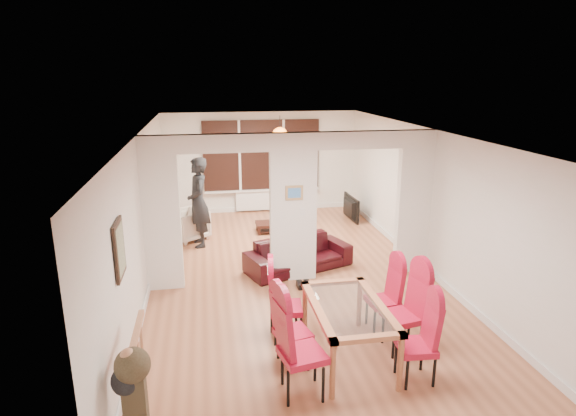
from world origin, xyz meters
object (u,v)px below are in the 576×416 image
object	(u,v)px
armchair	(188,225)
bowl	(278,220)
dining_chair_la	(302,347)
dining_chair_rb	(403,310)
coffee_table	(277,227)
dining_chair_rc	(383,296)
person	(198,202)
television	(347,208)
bottle	(280,217)
dining_chair_lc	(286,302)
dining_chair_lb	(293,328)
dining_table	(348,332)
sofa	(298,254)
dining_chair_ra	(416,341)

from	to	relation	value
armchair	bowl	size ratio (longest dim) A/B	3.16
dining_chair_la	armchair	xyz separation A→B (m)	(-1.40, 5.64, -0.26)
dining_chair_rb	coffee_table	distance (m)	5.25
dining_chair_rc	person	bearing A→B (deg)	115.94
television	bowl	distance (m)	1.95
dining_chair_rb	bottle	distance (m)	5.16
dining_chair_lc	bowl	bearing A→B (deg)	89.15
dining_chair_lb	bowl	bearing A→B (deg)	69.69
dining_table	coffee_table	distance (m)	5.24
coffee_table	bowl	world-z (taller)	bowl
dining_chair_lb	person	world-z (taller)	person
dining_table	person	distance (m)	5.00
dining_chair_la	armchair	bearing A→B (deg)	92.55
dining_chair_rb	sofa	distance (m)	3.03
dining_chair_la	dining_chair_rc	size ratio (longest dim) A/B	1.16
dining_chair_rc	armchair	distance (m)	5.25
dining_chair_lc	dining_table	bearing A→B (deg)	-35.14
bottle	dining_chair_lb	bearing A→B (deg)	-97.20
armchair	bowl	world-z (taller)	armchair
armchair	coffee_table	size ratio (longest dim) A/B	0.75
television	dining_chair_lb	bearing A→B (deg)	155.03
person	bottle	size ratio (longest dim) A/B	6.67
dining_chair_la	dining_chair_rc	xyz separation A→B (m)	(1.40, 1.21, -0.08)
sofa	bottle	xyz separation A→B (m)	(-0.01, 2.18, 0.08)
bottle	dining_chair_rc	bearing A→B (deg)	-80.67
television	coffee_table	size ratio (longest dim) A/B	1.05
sofa	coffee_table	world-z (taller)	sofa
dining_chair_rc	bowl	distance (m)	4.75
dining_chair_rc	person	distance (m)	4.76
dining_chair_rb	television	size ratio (longest dim) A/B	1.10
bowl	dining_table	bearing A→B (deg)	-89.13
dining_chair_rc	bottle	bearing A→B (deg)	92.76
dining_table	dining_chair_lb	xyz separation A→B (m)	(-0.71, -0.02, 0.13)
dining_chair_la	armchair	size ratio (longest dim) A/B	1.61
dining_chair_lb	television	xyz separation A→B (m)	(2.48, 5.91, -0.21)
dining_chair_rb	bottle	world-z (taller)	dining_chair_rb
sofa	dining_chair_rc	bearing A→B (deg)	-93.08
dining_table	person	world-z (taller)	person
dining_chair_la	dining_chair_rb	world-z (taller)	dining_chair_la
dining_chair_rc	coffee_table	distance (m)	4.71
dining_chair_lb	dining_chair_ra	world-z (taller)	dining_chair_ra
dining_chair_la	bowl	size ratio (longest dim) A/B	5.09
dining_chair_rc	dining_chair_lc	bearing A→B (deg)	173.22
dining_table	dining_chair_rb	bearing A→B (deg)	5.35
person	dining_chair_lc	bearing A→B (deg)	8.44
television	dining_chair_lc	bearing A→B (deg)	152.81
television	coffee_table	distance (m)	2.00
dining_chair_la	sofa	size ratio (longest dim) A/B	0.60
coffee_table	dining_table	bearing A→B (deg)	-88.85
dining_chair_la	bottle	distance (m)	5.80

